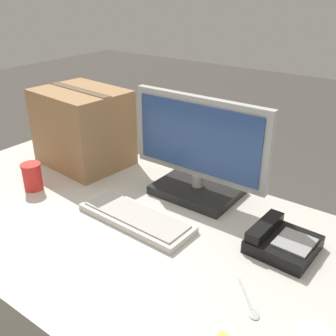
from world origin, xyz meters
TOP-DOWN VIEW (x-y plane):
  - office_desk at (0.00, 0.00)m, footprint 1.80×0.90m
  - monitor at (0.06, 0.30)m, footprint 0.54×0.23m
  - keyboard at (-0.00, 0.02)m, footprint 0.41×0.16m
  - desk_phone at (0.45, 0.16)m, footprint 0.19×0.19m
  - paper_cup_left at (-0.46, -0.04)m, footprint 0.08×0.08m
  - spoon at (0.48, -0.10)m, footprint 0.11×0.11m
  - cardboard_box at (-0.48, 0.25)m, footprint 0.39×0.32m

SIDE VIEW (x-z plane):
  - office_desk at x=0.00m, z-range 0.00..0.76m
  - spoon at x=0.48m, z-range 0.76..0.76m
  - keyboard at x=0.00m, z-range 0.76..0.78m
  - desk_phone at x=0.45m, z-range 0.75..0.82m
  - paper_cup_left at x=-0.46m, z-range 0.76..0.86m
  - monitor at x=0.06m, z-range 0.73..1.10m
  - cardboard_box at x=-0.48m, z-range 0.76..1.08m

